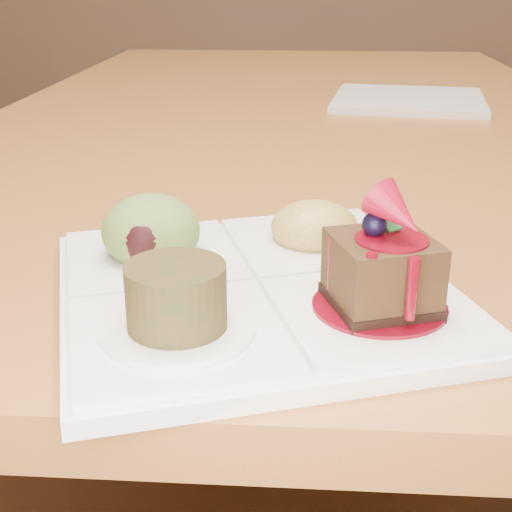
{
  "coord_description": "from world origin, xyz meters",
  "views": [
    {
      "loc": [
        0.01,
        -1.21,
        0.97
      ],
      "look_at": [
        -0.02,
        -0.75,
        0.79
      ],
      "focal_mm": 50.0,
      "sensor_mm": 36.0,
      "label": 1
    }
  ],
  "objects": [
    {
      "name": "dining_table",
      "position": [
        0.0,
        0.0,
        0.68
      ],
      "size": [
        1.0,
        1.8,
        0.75
      ],
      "color": "#A4572A",
      "rests_on": "ground"
    },
    {
      "name": "second_plate",
      "position": [
        0.19,
        0.06,
        0.76
      ],
      "size": [
        0.29,
        0.29,
        0.01
      ],
      "primitive_type": "cube",
      "rotation": [
        0.0,
        0.0,
        -0.14
      ],
      "color": "white",
      "rests_on": "dining_table"
    },
    {
      "name": "sampler_plate",
      "position": [
        -0.02,
        -0.75,
        0.77
      ],
      "size": [
        0.34,
        0.34,
        0.1
      ],
      "rotation": [
        0.0,
        0.0,
        0.32
      ],
      "color": "white",
      "rests_on": "dining_table"
    },
    {
      "name": "ground",
      "position": [
        0.0,
        0.0,
        0.0
      ],
      "size": [
        6.0,
        6.0,
        0.0
      ],
      "primitive_type": "plane",
      "color": "#582D19"
    }
  ]
}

